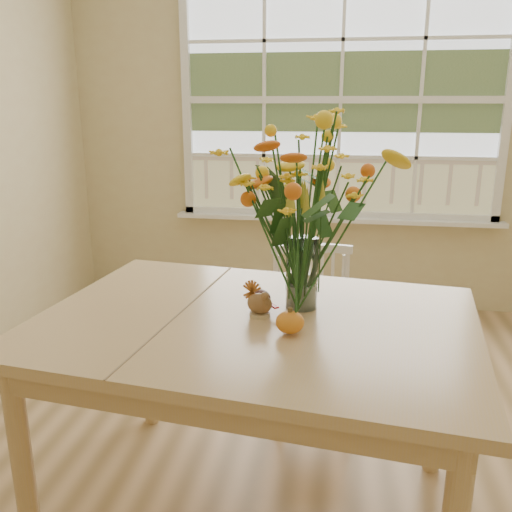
# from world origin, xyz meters

# --- Properties ---
(floor) EXTENTS (4.00, 4.50, 0.01)m
(floor) POSITION_xyz_m (0.00, 0.00, -0.01)
(floor) COLOR olive
(floor) RESTS_ON ground
(wall_back) EXTENTS (4.00, 0.02, 2.70)m
(wall_back) POSITION_xyz_m (0.00, 2.25, 1.35)
(wall_back) COLOR #CEB984
(wall_back) RESTS_ON floor
(window) EXTENTS (2.42, 0.12, 1.74)m
(window) POSITION_xyz_m (0.00, 2.21, 1.53)
(window) COLOR silver
(window) RESTS_ON wall_back
(dining_table) EXTENTS (1.63, 1.26, 0.81)m
(dining_table) POSITION_xyz_m (-0.25, -0.09, 0.72)
(dining_table) COLOR tan
(dining_table) RESTS_ON floor
(windsor_chair) EXTENTS (0.45, 0.44, 0.84)m
(windsor_chair) POSITION_xyz_m (-0.08, 0.66, 0.48)
(windsor_chair) COLOR white
(windsor_chair) RESTS_ON floor
(flower_vase) EXTENTS (0.54, 0.54, 0.64)m
(flower_vase) POSITION_xyz_m (-0.10, 0.04, 1.20)
(flower_vase) COLOR white
(flower_vase) RESTS_ON dining_table
(pumpkin) EXTENTS (0.09, 0.09, 0.07)m
(pumpkin) POSITION_xyz_m (-0.11, -0.21, 0.85)
(pumpkin) COLOR orange
(pumpkin) RESTS_ON dining_table
(turkey_figurine) EXTENTS (0.11, 0.09, 0.11)m
(turkey_figurine) POSITION_xyz_m (-0.24, -0.07, 0.86)
(turkey_figurine) COLOR #CCB78C
(turkey_figurine) RESTS_ON dining_table
(dark_gourd) EXTENTS (0.13, 0.11, 0.07)m
(dark_gourd) POSITION_xyz_m (-0.24, -0.01, 0.84)
(dark_gourd) COLOR #38160F
(dark_gourd) RESTS_ON dining_table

